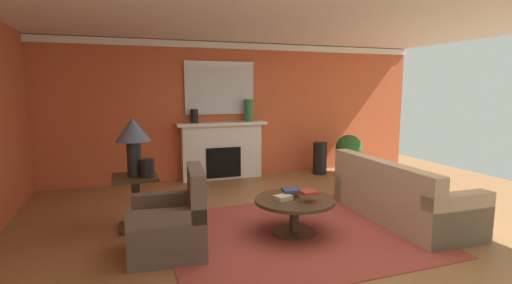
% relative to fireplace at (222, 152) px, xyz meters
% --- Properties ---
extents(ground_plane, '(9.84, 9.84, 0.00)m').
position_rel_fireplace_xyz_m(ground_plane, '(0.40, -3.02, -0.54)').
color(ground_plane, olive).
extents(wall_fireplace, '(8.17, 0.12, 2.72)m').
position_rel_fireplace_xyz_m(wall_fireplace, '(0.40, 0.21, 0.82)').
color(wall_fireplace, '#C65633').
rests_on(wall_fireplace, ground_plane).
extents(ceiling_panel, '(8.17, 6.95, 0.06)m').
position_rel_fireplace_xyz_m(ceiling_panel, '(0.40, -2.72, 2.21)').
color(ceiling_panel, white).
extents(crown_moulding, '(8.17, 0.08, 0.12)m').
position_rel_fireplace_xyz_m(crown_moulding, '(0.40, 0.13, 2.10)').
color(crown_moulding, white).
extents(area_rug, '(3.11, 2.65, 0.01)m').
position_rel_fireplace_xyz_m(area_rug, '(0.11, -3.16, -0.54)').
color(area_rug, '#993D33').
rests_on(area_rug, ground_plane).
extents(fireplace, '(1.80, 0.35, 1.14)m').
position_rel_fireplace_xyz_m(fireplace, '(0.00, 0.00, 0.00)').
color(fireplace, white).
rests_on(fireplace, ground_plane).
extents(mantel_mirror, '(1.40, 0.04, 1.04)m').
position_rel_fireplace_xyz_m(mantel_mirror, '(-0.00, 0.12, 1.27)').
color(mantel_mirror, silver).
extents(sofa, '(0.94, 2.12, 0.85)m').
position_rel_fireplace_xyz_m(sofa, '(1.70, -3.17, -0.25)').
color(sofa, tan).
rests_on(sofa, ground_plane).
extents(armchair_near_window, '(0.89, 0.89, 0.95)m').
position_rel_fireplace_xyz_m(armchair_near_window, '(-1.41, -3.22, -0.24)').
color(armchair_near_window, brown).
rests_on(armchair_near_window, ground_plane).
extents(coffee_table, '(1.00, 1.00, 0.45)m').
position_rel_fireplace_xyz_m(coffee_table, '(0.11, -3.16, -0.21)').
color(coffee_table, '#3D2D1E').
rests_on(coffee_table, ground_plane).
extents(side_table, '(0.56, 0.56, 0.70)m').
position_rel_fireplace_xyz_m(side_table, '(-1.75, -2.30, -0.14)').
color(side_table, '#3D2D1E').
rests_on(side_table, ground_plane).
extents(table_lamp, '(0.44, 0.44, 0.75)m').
position_rel_fireplace_xyz_m(table_lamp, '(-1.75, -2.30, 0.68)').
color(table_lamp, black).
rests_on(table_lamp, side_table).
extents(vase_mantel_left, '(0.15, 0.15, 0.27)m').
position_rel_fireplace_xyz_m(vase_mantel_left, '(-0.55, -0.05, 0.74)').
color(vase_mantel_left, black).
rests_on(vase_mantel_left, fireplace).
extents(vase_tall_corner, '(0.29, 0.29, 0.68)m').
position_rel_fireplace_xyz_m(vase_tall_corner, '(2.06, -0.30, -0.20)').
color(vase_tall_corner, black).
rests_on(vase_tall_corner, ground_plane).
extents(vase_on_side_table, '(0.18, 0.18, 0.23)m').
position_rel_fireplace_xyz_m(vase_on_side_table, '(-1.60, -2.42, 0.27)').
color(vase_on_side_table, black).
rests_on(vase_on_side_table, side_table).
extents(vase_mantel_right, '(0.18, 0.18, 0.45)m').
position_rel_fireplace_xyz_m(vase_mantel_right, '(0.55, -0.05, 0.82)').
color(vase_mantel_right, '#33703D').
rests_on(vase_mantel_right, fireplace).
extents(book_red_cover, '(0.24, 0.21, 0.06)m').
position_rel_fireplace_xyz_m(book_red_cover, '(-0.04, -3.16, -0.06)').
color(book_red_cover, tan).
rests_on(book_red_cover, coffee_table).
extents(book_art_folio, '(0.25, 0.23, 0.04)m').
position_rel_fireplace_xyz_m(book_art_folio, '(0.12, -3.04, -0.02)').
color(book_art_folio, navy).
rests_on(book_art_folio, coffee_table).
extents(book_small_novel, '(0.19, 0.18, 0.04)m').
position_rel_fireplace_xyz_m(book_small_novel, '(0.22, -3.32, 0.02)').
color(book_small_novel, maroon).
rests_on(book_small_novel, coffee_table).
extents(potted_plant, '(0.56, 0.56, 0.83)m').
position_rel_fireplace_xyz_m(potted_plant, '(2.66, -0.46, -0.05)').
color(potted_plant, '#333333').
rests_on(potted_plant, ground_plane).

